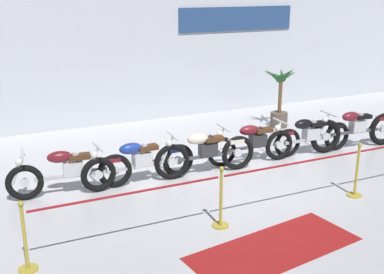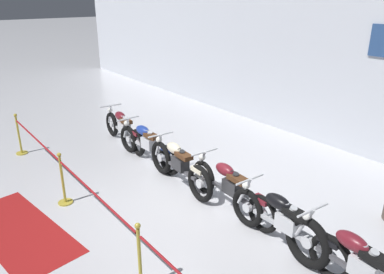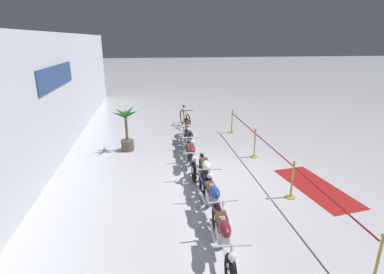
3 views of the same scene
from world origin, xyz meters
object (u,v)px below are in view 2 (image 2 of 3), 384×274
Objects in this scene: stanchion_far_left at (62,170)px; floor_banner at (19,231)px; motorcycle_blue_1 at (147,145)px; motorcycle_maroon_0 at (124,129)px; motorcycle_black_4 at (285,223)px; motorcycle_cream_2 at (179,165)px; motorcycle_maroon_3 at (230,187)px; stanchion_mid_left at (63,186)px; stanchion_mid_right at (140,268)px; motorcycle_maroon_5 at (360,271)px.

floor_banner is (0.38, -0.96, -0.72)m from stanchion_far_left.
motorcycle_maroon_0 is at bearing 176.32° from motorcycle_blue_1.
motorcycle_black_4 is 0.86× the size of floor_banner.
motorcycle_cream_2 is 0.96× the size of motorcycle_maroon_3.
stanchion_mid_left reaches higher than motorcycle_blue_1.
motorcycle_maroon_0 reaches higher than floor_banner.
stanchion_mid_right is (3.48, -2.25, -0.09)m from motorcycle_blue_1.
stanchion_far_left is at bearing -131.54° from motorcycle_maroon_3.
motorcycle_black_4 is at bearing 175.18° from motorcycle_maroon_5.
motorcycle_maroon_0 is at bearing 178.75° from motorcycle_black_4.
motorcycle_blue_1 is at bearing 106.29° from stanchion_far_left.
motorcycle_blue_1 is 0.88× the size of floor_banner.
motorcycle_black_4 is (4.09, -0.03, 0.01)m from motorcycle_blue_1.
motorcycle_blue_1 is 5.38m from motorcycle_maroon_5.
motorcycle_maroon_5 reaches higher than floor_banner.
motorcycle_cream_2 is 2.99m from stanchion_mid_right.
motorcycle_blue_1 reaches higher than motorcycle_maroon_3.
motorcycle_maroon_3 is at bearing 107.52° from stanchion_mid_right.
motorcycle_cream_2 reaches higher than motorcycle_maroon_3.
stanchion_far_left is (-4.72, -2.11, 0.24)m from motorcycle_maroon_5.
stanchion_mid_left is at bearing 180.00° from stanchion_mid_right.
motorcycle_maroon_3 is at bearing 2.02° from motorcycle_blue_1.
motorcycle_blue_1 is at bearing 105.56° from stanchion_mid_left.
floor_banner is at bearing -144.72° from motorcycle_maroon_5.
stanchion_mid_right is (2.82, -0.00, -0.36)m from stanchion_far_left.
stanchion_mid_right is (0.74, -2.35, -0.11)m from motorcycle_maroon_3.
stanchion_mid_right reaches higher than motorcycle_blue_1.
stanchion_mid_left is at bearing -131.96° from motorcycle_maroon_3.
floor_banner is at bearing -117.18° from motorcycle_maroon_3.
motorcycle_maroon_0 is 6.72m from motorcycle_maroon_5.
floor_banner is (0.41, -0.96, -0.35)m from stanchion_mid_left.
motorcycle_maroon_3 is 3.75m from floor_banner.
motorcycle_cream_2 is 2.29m from stanchion_mid_left.
stanchion_mid_right is (2.85, 0.00, 0.00)m from stanchion_mid_left.
motorcycle_black_4 is at bearing 32.85° from stanchion_far_left.
motorcycle_maroon_5 is 5.20m from stanchion_mid_left.
motorcycle_maroon_0 is 4.07m from motorcycle_maroon_3.
motorcycle_maroon_0 is 4.09m from floor_banner.
stanchion_mid_right is at bearing -72.48° from motorcycle_maroon_3.
motorcycle_cream_2 is 1.35m from motorcycle_maroon_3.
motorcycle_black_4 is at bearing 74.49° from stanchion_mid_right.
stanchion_far_left is at bearing -155.93° from motorcycle_maroon_5.
floor_banner is at bearing -133.85° from motorcycle_black_4.
motorcycle_maroon_0 is 5.35m from stanchion_mid_right.
stanchion_mid_left reaches higher than motorcycle_maroon_3.
motorcycle_blue_1 is 4.09m from motorcycle_black_4.
motorcycle_blue_1 is at bearing -3.68° from motorcycle_maroon_0.
motorcycle_maroon_3 is at bearing 48.46° from stanchion_far_left.
motorcycle_blue_1 is 4.14m from stanchion_mid_right.
motorcycle_maroon_3 is at bearing 174.56° from motorcycle_black_4.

